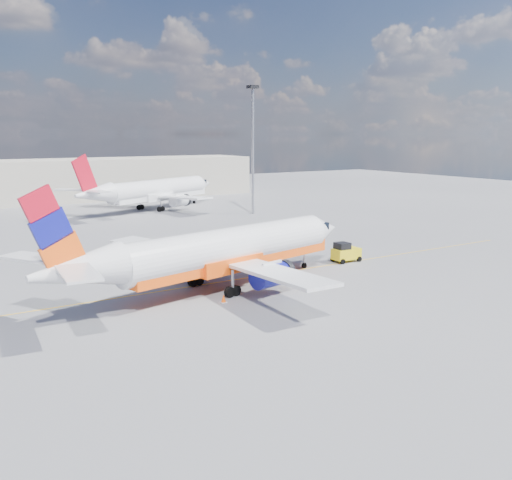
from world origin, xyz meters
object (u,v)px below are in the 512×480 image
second_jet (154,191)px  traffic_cone (224,299)px  main_jet (221,251)px  gse_tug (345,252)px

second_jet → traffic_cone: second_jet is taller
main_jet → gse_tug: (15.77, 2.44, -2.31)m
main_jet → gse_tug: size_ratio=11.31×
gse_tug → main_jet: bearing=-170.6°
gse_tug → traffic_cone: size_ratio=4.59×
second_jet → gse_tug: bearing=-113.7°
traffic_cone → second_jet: bearing=73.1°
gse_tug → traffic_cone: bearing=-160.6°
main_jet → second_jet: bearing=61.0°
second_jet → main_jet: bearing=-131.1°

